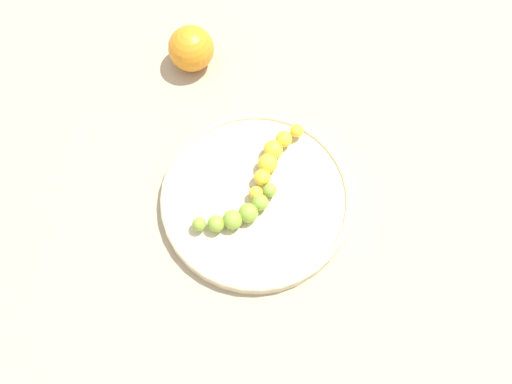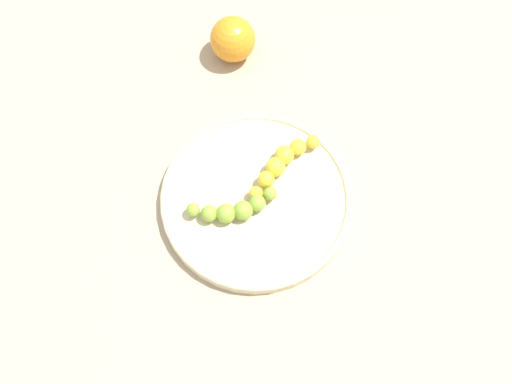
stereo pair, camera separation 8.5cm
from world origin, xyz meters
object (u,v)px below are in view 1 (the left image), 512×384
(fruit_bowl, at_px, (256,199))
(orange_fruit, at_px, (191,49))
(banana_green, at_px, (239,214))
(banana_yellow, at_px, (271,157))

(fruit_bowl, height_order, orange_fruit, orange_fruit)
(fruit_bowl, xyz_separation_m, banana_green, (0.04, -0.01, 0.02))
(orange_fruit, bearing_deg, banana_yellow, 53.24)
(fruit_bowl, relative_size, orange_fruit, 3.81)
(banana_yellow, bearing_deg, banana_green, 92.53)
(banana_green, height_order, orange_fruit, orange_fruit)
(fruit_bowl, xyz_separation_m, orange_fruit, (-0.21, -0.19, 0.03))
(banana_yellow, height_order, orange_fruit, orange_fruit)
(banana_green, xyz_separation_m, orange_fruit, (-0.24, -0.18, 0.00))
(banana_green, bearing_deg, fruit_bowl, 114.40)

